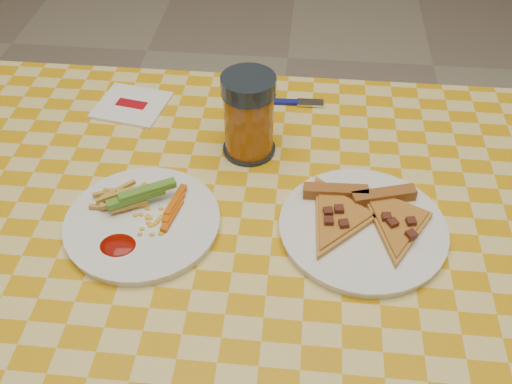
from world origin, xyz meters
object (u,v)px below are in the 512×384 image
(plate_left, at_px, (143,223))
(table, at_px, (239,266))
(plate_right, at_px, (362,229))
(drink_glass, at_px, (249,116))

(plate_left, bearing_deg, table, -1.54)
(plate_left, xyz_separation_m, plate_right, (0.33, 0.02, 0.00))
(plate_left, xyz_separation_m, drink_glass, (0.14, 0.19, 0.07))
(table, distance_m, plate_right, 0.20)
(table, distance_m, plate_left, 0.17)
(plate_left, bearing_deg, drink_glass, 54.07)
(table, distance_m, drink_glass, 0.25)
(table, height_order, plate_right, plate_right)
(plate_left, distance_m, drink_glass, 0.25)
(plate_right, xyz_separation_m, drink_glass, (-0.19, 0.17, 0.07))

